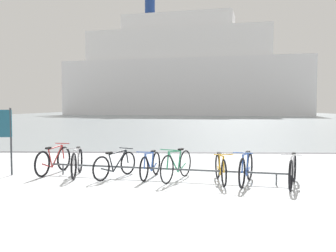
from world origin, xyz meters
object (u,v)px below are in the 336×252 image
at_px(bicycle_2, 115,165).
at_px(bicycle_4, 177,165).
at_px(bicycle_3, 150,165).
at_px(bicycle_0, 54,161).
at_px(bicycle_5, 221,169).
at_px(info_sign, 2,130).
at_px(ferry_ship, 183,74).
at_px(bicycle_6, 246,169).
at_px(bicycle_7, 293,171).
at_px(bicycle_1, 77,163).

xyz_separation_m(bicycle_2, bicycle_4, (1.63, -0.26, 0.04)).
bearing_deg(bicycle_4, bicycle_3, 160.11).
bearing_deg(bicycle_0, bicycle_5, -12.97).
xyz_separation_m(info_sign, ferry_ship, (5.16, 71.07, 7.72)).
height_order(bicycle_5, bicycle_6, bicycle_6).
bearing_deg(bicycle_0, bicycle_7, -12.86).
bearing_deg(bicycle_2, bicycle_6, -12.10).
xyz_separation_m(bicycle_4, ferry_ship, (0.38, 71.58, 8.58)).
relative_size(bicycle_0, bicycle_7, 1.05).
relative_size(bicycle_2, ferry_ship, 0.03).
xyz_separation_m(bicycle_2, bicycle_6, (3.32, -0.71, 0.03)).
height_order(bicycle_1, bicycle_2, bicycle_1).
bearing_deg(bicycle_5, bicycle_6, -16.20).
relative_size(bicycle_2, bicycle_5, 0.95).
height_order(bicycle_6, info_sign, info_sign).
xyz_separation_m(bicycle_1, bicycle_5, (3.80, -0.71, -0.02)).
distance_m(bicycle_6, bicycle_7, 1.08).
distance_m(bicycle_4, bicycle_6, 1.75).
distance_m(bicycle_2, bicycle_4, 1.65).
bearing_deg(bicycle_3, bicycle_2, 179.13).
bearing_deg(bicycle_2, ferry_ship, 88.39).
distance_m(bicycle_3, info_sign, 4.20).
bearing_deg(bicycle_1, bicycle_2, -9.17).
bearing_deg(bicycle_3, ferry_ship, 89.14).
bearing_deg(bicycle_0, bicycle_3, -10.75).
height_order(bicycle_3, info_sign, info_sign).
bearing_deg(bicycle_7, bicycle_0, 167.14).
bearing_deg(ferry_ship, bicycle_6, -88.96).
distance_m(bicycle_2, bicycle_5, 2.77).
bearing_deg(bicycle_6, bicycle_0, 166.65).
bearing_deg(bicycle_5, info_sign, 172.49).
relative_size(info_sign, ferry_ship, 0.03).
distance_m(bicycle_0, bicycle_5, 4.67).
height_order(bicycle_4, info_sign, info_sign).
relative_size(bicycle_3, bicycle_5, 0.99).
height_order(bicycle_5, ferry_ship, ferry_ship).
relative_size(bicycle_1, bicycle_7, 1.03).
bearing_deg(bicycle_5, bicycle_2, 168.81).
height_order(bicycle_0, bicycle_5, bicycle_0).
distance_m(bicycle_2, bicycle_3, 0.93).
xyz_separation_m(bicycle_0, bicycle_5, (4.56, -1.05, -0.02)).
bearing_deg(bicycle_0, info_sign, -168.31).
relative_size(bicycle_3, bicycle_6, 0.98).
distance_m(bicycle_3, bicycle_6, 2.48).
bearing_deg(info_sign, bicycle_6, -8.33).
height_order(bicycle_3, bicycle_4, bicycle_4).
relative_size(bicycle_3, bicycle_7, 0.95).
height_order(bicycle_5, info_sign, info_sign).
xyz_separation_m(bicycle_1, bicycle_6, (4.39, -0.88, 0.00)).
xyz_separation_m(bicycle_4, info_sign, (-4.78, 0.50, 0.86)).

